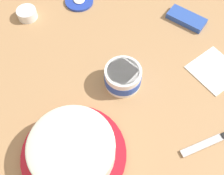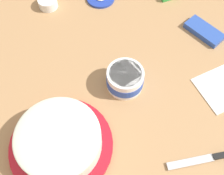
{
  "view_description": "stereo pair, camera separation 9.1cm",
  "coord_description": "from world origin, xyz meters",
  "px_view_note": "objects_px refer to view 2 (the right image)",
  "views": [
    {
      "loc": [
        -0.49,
        0.3,
        0.83
      ],
      "look_at": [
        -0.08,
        0.1,
        0.04
      ],
      "focal_mm": 45.23,
      "sensor_mm": 36.0,
      "label": 1
    },
    {
      "loc": [
        -0.52,
        0.22,
        0.83
      ],
      "look_at": [
        -0.08,
        0.1,
        0.04
      ],
      "focal_mm": 45.23,
      "sensor_mm": 36.0,
      "label": 2
    }
  ],
  "objects_px": {
    "frosting_tub": "(125,79)",
    "paper_napkin": "(222,88)",
    "frosted_cake": "(59,141)",
    "spreading_knife": "(213,157)",
    "candy_box_lower": "(204,31)",
    "sprinkle_bowl_rainbow": "(48,3)"
  },
  "relations": [
    {
      "from": "frosted_cake",
      "to": "candy_box_lower",
      "type": "height_order",
      "value": "frosted_cake"
    },
    {
      "from": "frosting_tub",
      "to": "paper_napkin",
      "type": "bearing_deg",
      "value": -107.11
    },
    {
      "from": "spreading_knife",
      "to": "candy_box_lower",
      "type": "height_order",
      "value": "candy_box_lower"
    },
    {
      "from": "paper_napkin",
      "to": "spreading_knife",
      "type": "bearing_deg",
      "value": 148.39
    },
    {
      "from": "spreading_knife",
      "to": "sprinkle_bowl_rainbow",
      "type": "relative_size",
      "value": 3.11
    },
    {
      "from": "frosting_tub",
      "to": "spreading_knife",
      "type": "distance_m",
      "value": 0.36
    },
    {
      "from": "frosted_cake",
      "to": "candy_box_lower",
      "type": "relative_size",
      "value": 2.12
    },
    {
      "from": "sprinkle_bowl_rainbow",
      "to": "spreading_knife",
      "type": "bearing_deg",
      "value": -152.8
    },
    {
      "from": "sprinkle_bowl_rainbow",
      "to": "frosted_cake",
      "type": "bearing_deg",
      "value": 175.67
    },
    {
      "from": "paper_napkin",
      "to": "candy_box_lower",
      "type": "bearing_deg",
      "value": -9.5
    },
    {
      "from": "frosted_cake",
      "to": "candy_box_lower",
      "type": "distance_m",
      "value": 0.67
    },
    {
      "from": "spreading_knife",
      "to": "frosted_cake",
      "type": "bearing_deg",
      "value": 70.89
    },
    {
      "from": "spreading_knife",
      "to": "paper_napkin",
      "type": "bearing_deg",
      "value": -31.61
    },
    {
      "from": "frosted_cake",
      "to": "paper_napkin",
      "type": "distance_m",
      "value": 0.56
    },
    {
      "from": "sprinkle_bowl_rainbow",
      "to": "paper_napkin",
      "type": "height_order",
      "value": "sprinkle_bowl_rainbow"
    },
    {
      "from": "frosting_tub",
      "to": "paper_napkin",
      "type": "height_order",
      "value": "frosting_tub"
    },
    {
      "from": "frosted_cake",
      "to": "spreading_knife",
      "type": "bearing_deg",
      "value": -109.11
    },
    {
      "from": "frosted_cake",
      "to": "paper_napkin",
      "type": "bearing_deg",
      "value": -83.49
    },
    {
      "from": "frosted_cake",
      "to": "frosting_tub",
      "type": "distance_m",
      "value": 0.29
    },
    {
      "from": "frosting_tub",
      "to": "candy_box_lower",
      "type": "xyz_separation_m",
      "value": [
        0.14,
        -0.35,
        -0.03
      ]
    },
    {
      "from": "frosted_cake",
      "to": "paper_napkin",
      "type": "xyz_separation_m",
      "value": [
        0.06,
        -0.56,
        -0.04
      ]
    },
    {
      "from": "sprinkle_bowl_rainbow",
      "to": "candy_box_lower",
      "type": "bearing_deg",
      "value": -117.66
    }
  ]
}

